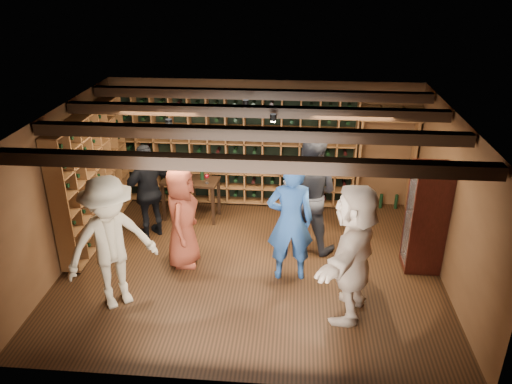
# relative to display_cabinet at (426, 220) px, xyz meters

# --- Properties ---
(ground) EXTENTS (6.00, 6.00, 0.00)m
(ground) POSITION_rel_display_cabinet_xyz_m (-2.71, -0.20, -0.86)
(ground) COLOR black
(ground) RESTS_ON ground
(room_shell) EXTENTS (6.00, 6.00, 6.00)m
(room_shell) POSITION_rel_display_cabinet_xyz_m (-2.71, -0.15, 1.56)
(room_shell) COLOR brown
(room_shell) RESTS_ON ground
(wine_rack_back) EXTENTS (4.65, 0.30, 2.20)m
(wine_rack_back) POSITION_rel_display_cabinet_xyz_m (-3.24, 2.13, 0.29)
(wine_rack_back) COLOR brown
(wine_rack_back) RESTS_ON ground
(wine_rack_left) EXTENTS (0.30, 2.65, 2.20)m
(wine_rack_left) POSITION_rel_display_cabinet_xyz_m (-5.54, 0.62, 0.29)
(wine_rack_left) COLOR brown
(wine_rack_left) RESTS_ON ground
(crate_shelf) EXTENTS (1.20, 0.32, 2.07)m
(crate_shelf) POSITION_rel_display_cabinet_xyz_m (-0.31, 2.12, 0.71)
(crate_shelf) COLOR brown
(crate_shelf) RESTS_ON ground
(display_cabinet) EXTENTS (0.55, 0.50, 1.75)m
(display_cabinet) POSITION_rel_display_cabinet_xyz_m (0.00, 0.00, 0.00)
(display_cabinet) COLOR #350F0A
(display_cabinet) RESTS_ON ground
(man_blue_shirt) EXTENTS (0.76, 0.54, 1.95)m
(man_blue_shirt) POSITION_rel_display_cabinet_xyz_m (-2.10, -0.44, 0.12)
(man_blue_shirt) COLOR navy
(man_blue_shirt) RESTS_ON ground
(man_grey_suit) EXTENTS (1.18, 1.05, 2.02)m
(man_grey_suit) POSITION_rel_display_cabinet_xyz_m (-1.81, 0.49, 0.15)
(man_grey_suit) COLOR black
(man_grey_suit) RESTS_ON ground
(guest_red_floral) EXTENTS (0.54, 0.82, 1.67)m
(guest_red_floral) POSITION_rel_display_cabinet_xyz_m (-3.82, -0.20, -0.02)
(guest_red_floral) COLOR maroon
(guest_red_floral) RESTS_ON ground
(guest_woman_black) EXTENTS (1.03, 1.00, 1.73)m
(guest_woman_black) POSITION_rel_display_cabinet_xyz_m (-4.59, 0.66, 0.01)
(guest_woman_black) COLOR black
(guest_woman_black) RESTS_ON ground
(guest_khaki) EXTENTS (1.46, 1.37, 1.98)m
(guest_khaki) POSITION_rel_display_cabinet_xyz_m (-4.55, -1.33, 0.13)
(guest_khaki) COLOR gray
(guest_khaki) RESTS_ON ground
(guest_beige) EXTENTS (1.13, 1.92, 1.98)m
(guest_beige) POSITION_rel_display_cabinet_xyz_m (-1.25, -1.28, 0.13)
(guest_beige) COLOR tan
(guest_beige) RESTS_ON ground
(tasting_table) EXTENTS (1.09, 0.62, 1.07)m
(tasting_table) POSITION_rel_display_cabinet_xyz_m (-4.02, 1.39, -0.14)
(tasting_table) COLOR black
(tasting_table) RESTS_ON ground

